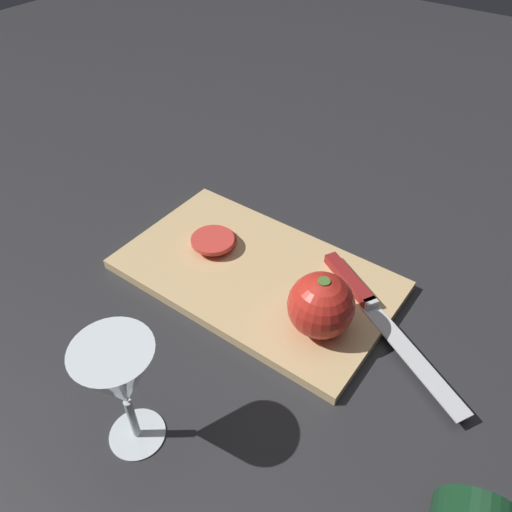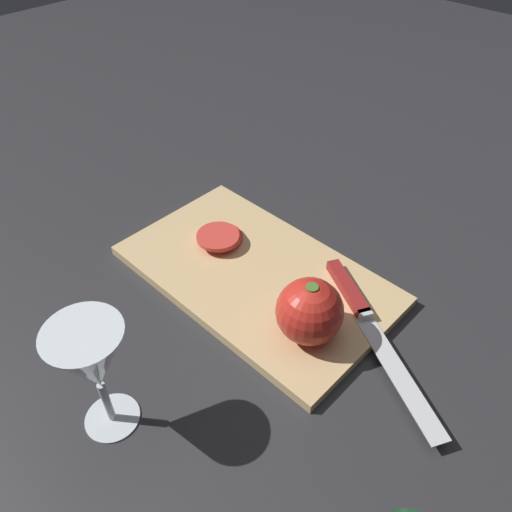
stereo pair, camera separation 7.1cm
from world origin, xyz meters
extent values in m
plane|color=#28282B|center=(0.00, 0.00, 0.00)|extent=(3.00, 3.00, 0.00)
cube|color=tan|center=(0.04, -0.02, 0.01)|extent=(0.40, 0.23, 0.01)
cylinder|color=silver|center=(0.00, 0.26, 0.00)|extent=(0.06, 0.06, 0.00)
cylinder|color=silver|center=(0.00, 0.26, 0.04)|extent=(0.01, 0.01, 0.06)
cone|color=silver|center=(0.00, 0.26, 0.11)|extent=(0.08, 0.08, 0.09)
cone|color=beige|center=(0.00, 0.26, 0.09)|extent=(0.03, 0.03, 0.04)
sphere|color=red|center=(-0.09, 0.02, 0.06)|extent=(0.09, 0.09, 0.09)
cylinder|color=#47702D|center=(-0.09, 0.02, 0.10)|extent=(0.02, 0.02, 0.01)
cube|color=silver|center=(-0.21, -0.01, 0.02)|extent=(0.17, 0.11, 0.00)
cube|color=silver|center=(-0.13, -0.05, 0.02)|extent=(0.02, 0.02, 0.01)
cube|color=maroon|center=(-0.08, -0.08, 0.02)|extent=(0.10, 0.07, 0.01)
cylinder|color=#D63D33|center=(0.13, -0.03, 0.02)|extent=(0.07, 0.07, 0.01)
cylinder|color=#D63D33|center=(0.13, -0.03, 0.02)|extent=(0.07, 0.07, 0.01)
cylinder|color=#D63D33|center=(0.12, -0.02, 0.03)|extent=(0.07, 0.07, 0.01)
camera|label=1|loc=(-0.27, 0.40, 0.52)|focal=35.00mm
camera|label=2|loc=(-0.32, 0.36, 0.52)|focal=35.00mm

